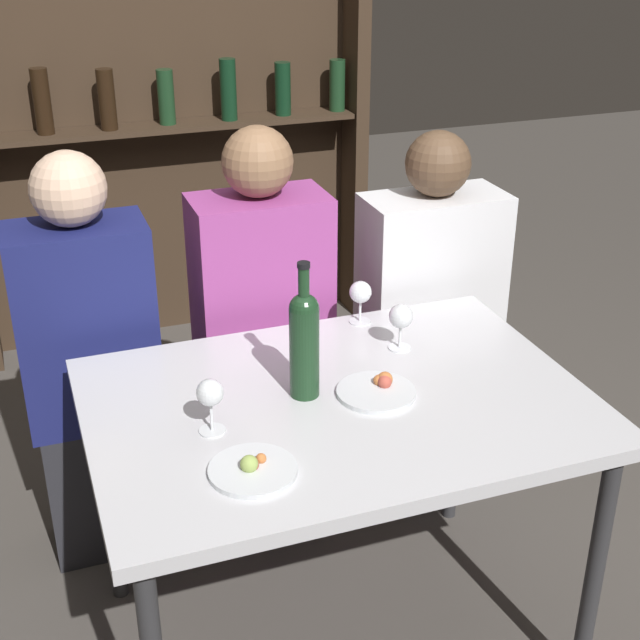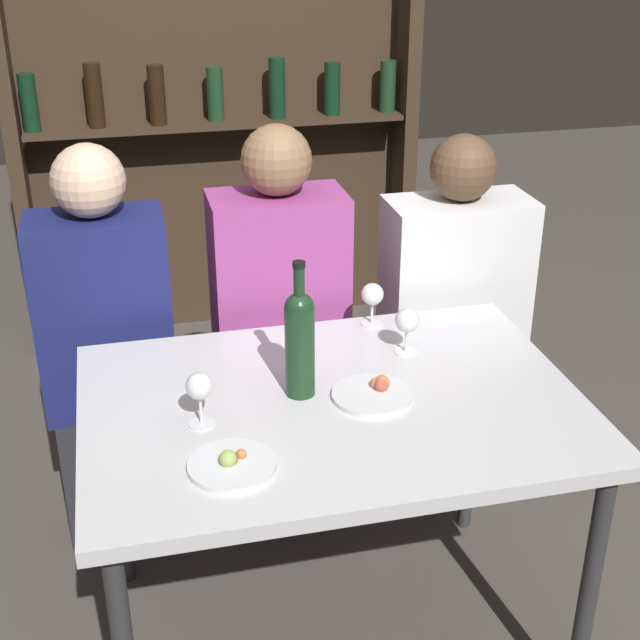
{
  "view_description": "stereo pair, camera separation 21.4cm",
  "coord_description": "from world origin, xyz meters",
  "px_view_note": "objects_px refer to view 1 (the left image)",
  "views": [
    {
      "loc": [
        -0.66,
        -1.69,
        1.83
      ],
      "look_at": [
        0.0,
        0.13,
        0.9
      ],
      "focal_mm": 50.0,
      "sensor_mm": 36.0,
      "label": 1
    },
    {
      "loc": [
        -0.45,
        -1.75,
        1.83
      ],
      "look_at": [
        0.0,
        0.13,
        0.9
      ],
      "focal_mm": 50.0,
      "sensor_mm": 36.0,
      "label": 2
    }
  ],
  "objects_px": {
    "wine_glass_0": "(401,318)",
    "seated_person_right": "(428,327)",
    "wine_glass_2": "(210,395)",
    "food_plate_0": "(253,469)",
    "seated_person_center": "(263,344)",
    "seated_person_left": "(92,375)",
    "food_plate_1": "(378,390)",
    "wine_glass_1": "(360,294)",
    "wine_bottle": "(304,339)"
  },
  "relations": [
    {
      "from": "wine_glass_0",
      "to": "seated_person_right",
      "type": "xyz_separation_m",
      "value": [
        0.3,
        0.42,
        -0.28
      ]
    },
    {
      "from": "wine_glass_2",
      "to": "food_plate_0",
      "type": "distance_m",
      "value": 0.2
    },
    {
      "from": "wine_glass_0",
      "to": "wine_glass_2",
      "type": "xyz_separation_m",
      "value": [
        -0.56,
        -0.22,
        0.01
      ]
    },
    {
      "from": "food_plate_0",
      "to": "seated_person_center",
      "type": "bearing_deg",
      "value": 72.25
    },
    {
      "from": "seated_person_center",
      "to": "seated_person_right",
      "type": "xyz_separation_m",
      "value": [
        0.55,
        0.0,
        -0.04
      ]
    },
    {
      "from": "food_plate_0",
      "to": "seated_person_right",
      "type": "xyz_separation_m",
      "value": [
        0.82,
        0.82,
        -0.2
      ]
    },
    {
      "from": "wine_glass_0",
      "to": "seated_person_left",
      "type": "height_order",
      "value": "seated_person_left"
    },
    {
      "from": "wine_glass_2",
      "to": "food_plate_0",
      "type": "bearing_deg",
      "value": -77.03
    },
    {
      "from": "wine_glass_2",
      "to": "food_plate_1",
      "type": "height_order",
      "value": "wine_glass_2"
    },
    {
      "from": "wine_glass_2",
      "to": "food_plate_1",
      "type": "distance_m",
      "value": 0.42
    },
    {
      "from": "seated_person_center",
      "to": "seated_person_right",
      "type": "relative_size",
      "value": 1.05
    },
    {
      "from": "wine_glass_1",
      "to": "wine_bottle",
      "type": "bearing_deg",
      "value": -130.51
    },
    {
      "from": "food_plate_0",
      "to": "seated_person_left",
      "type": "height_order",
      "value": "seated_person_left"
    },
    {
      "from": "wine_bottle",
      "to": "food_plate_1",
      "type": "xyz_separation_m",
      "value": [
        0.17,
        -0.05,
        -0.14
      ]
    },
    {
      "from": "food_plate_1",
      "to": "wine_bottle",
      "type": "bearing_deg",
      "value": 161.71
    },
    {
      "from": "wine_bottle",
      "to": "seated_person_center",
      "type": "relative_size",
      "value": 0.27
    },
    {
      "from": "wine_bottle",
      "to": "wine_glass_2",
      "type": "distance_m",
      "value": 0.27
    },
    {
      "from": "wine_glass_1",
      "to": "seated_person_left",
      "type": "bearing_deg",
      "value": 161.39
    },
    {
      "from": "food_plate_0",
      "to": "seated_person_center",
      "type": "xyz_separation_m",
      "value": [
        0.26,
        0.82,
        -0.16
      ]
    },
    {
      "from": "seated_person_left",
      "to": "seated_person_right",
      "type": "distance_m",
      "value": 1.06
    },
    {
      "from": "wine_glass_0",
      "to": "food_plate_1",
      "type": "height_order",
      "value": "wine_glass_0"
    },
    {
      "from": "wine_bottle",
      "to": "seated_person_center",
      "type": "xyz_separation_m",
      "value": [
        0.06,
        0.56,
        -0.3
      ]
    },
    {
      "from": "seated_person_left",
      "to": "food_plate_1",
      "type": "bearing_deg",
      "value": -45.06
    },
    {
      "from": "wine_glass_0",
      "to": "seated_person_left",
      "type": "relative_size",
      "value": 0.1
    },
    {
      "from": "seated_person_center",
      "to": "wine_bottle",
      "type": "bearing_deg",
      "value": -96.04
    },
    {
      "from": "seated_person_left",
      "to": "seated_person_center",
      "type": "relative_size",
      "value": 0.98
    },
    {
      "from": "food_plate_0",
      "to": "food_plate_1",
      "type": "relative_size",
      "value": 0.98
    },
    {
      "from": "seated_person_center",
      "to": "wine_glass_0",
      "type": "bearing_deg",
      "value": -59.33
    },
    {
      "from": "wine_glass_0",
      "to": "seated_person_center",
      "type": "relative_size",
      "value": 0.1
    },
    {
      "from": "food_plate_0",
      "to": "seated_person_right",
      "type": "height_order",
      "value": "seated_person_right"
    },
    {
      "from": "wine_bottle",
      "to": "wine_glass_2",
      "type": "xyz_separation_m",
      "value": [
        -0.25,
        -0.08,
        -0.05
      ]
    },
    {
      "from": "wine_bottle",
      "to": "seated_person_right",
      "type": "bearing_deg",
      "value": 42.44
    },
    {
      "from": "food_plate_0",
      "to": "seated_person_center",
      "type": "distance_m",
      "value": 0.88
    },
    {
      "from": "wine_glass_0",
      "to": "seated_person_right",
      "type": "distance_m",
      "value": 0.59
    },
    {
      "from": "seated_person_center",
      "to": "seated_person_right",
      "type": "bearing_deg",
      "value": 0.0
    },
    {
      "from": "food_plate_1",
      "to": "seated_person_right",
      "type": "relative_size",
      "value": 0.16
    },
    {
      "from": "food_plate_0",
      "to": "food_plate_1",
      "type": "distance_m",
      "value": 0.42
    },
    {
      "from": "wine_glass_1",
      "to": "seated_person_center",
      "type": "xyz_separation_m",
      "value": [
        -0.21,
        0.24,
        -0.24
      ]
    },
    {
      "from": "seated_person_center",
      "to": "food_plate_1",
      "type": "bearing_deg",
      "value": -80.21
    },
    {
      "from": "food_plate_1",
      "to": "seated_person_center",
      "type": "height_order",
      "value": "seated_person_center"
    },
    {
      "from": "wine_glass_1",
      "to": "food_plate_0",
      "type": "height_order",
      "value": "wine_glass_1"
    },
    {
      "from": "wine_bottle",
      "to": "seated_person_left",
      "type": "relative_size",
      "value": 0.27
    },
    {
      "from": "wine_glass_1",
      "to": "seated_person_right",
      "type": "bearing_deg",
      "value": 35.4
    },
    {
      "from": "seated_person_center",
      "to": "seated_person_right",
      "type": "height_order",
      "value": "seated_person_center"
    },
    {
      "from": "wine_glass_2",
      "to": "seated_person_right",
      "type": "height_order",
      "value": "seated_person_right"
    },
    {
      "from": "wine_glass_0",
      "to": "wine_glass_1",
      "type": "relative_size",
      "value": 1.02
    },
    {
      "from": "wine_glass_1",
      "to": "seated_person_center",
      "type": "height_order",
      "value": "seated_person_center"
    },
    {
      "from": "wine_bottle",
      "to": "wine_glass_1",
      "type": "bearing_deg",
      "value": 49.49
    },
    {
      "from": "seated_person_left",
      "to": "seated_person_center",
      "type": "distance_m",
      "value": 0.51
    },
    {
      "from": "wine_bottle",
      "to": "wine_glass_1",
      "type": "relative_size",
      "value": 2.77
    }
  ]
}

